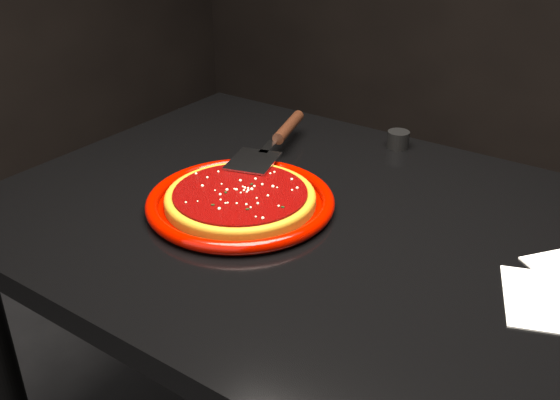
# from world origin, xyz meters

# --- Properties ---
(table) EXTENTS (1.20, 0.80, 0.75)m
(table) POSITION_xyz_m (0.00, 0.00, 0.38)
(table) COLOR black
(table) RESTS_ON floor
(plate) EXTENTS (0.34, 0.34, 0.02)m
(plate) POSITION_xyz_m (-0.17, -0.05, 0.76)
(plate) COLOR #7E0600
(plate) RESTS_ON table
(pizza_crust) EXTENTS (0.27, 0.27, 0.01)m
(pizza_crust) POSITION_xyz_m (-0.17, -0.05, 0.77)
(pizza_crust) COLOR #865B12
(pizza_crust) RESTS_ON plate
(pizza_crust_rim) EXTENTS (0.27, 0.27, 0.02)m
(pizza_crust_rim) POSITION_xyz_m (-0.17, -0.05, 0.77)
(pizza_crust_rim) COLOR #865B12
(pizza_crust_rim) RESTS_ON plate
(pizza_sauce) EXTENTS (0.24, 0.24, 0.01)m
(pizza_sauce) POSITION_xyz_m (-0.17, -0.05, 0.78)
(pizza_sauce) COLOR #670201
(pizza_sauce) RESTS_ON plate
(parmesan_dusting) EXTENTS (0.22, 0.22, 0.01)m
(parmesan_dusting) POSITION_xyz_m (-0.17, -0.05, 0.78)
(parmesan_dusting) COLOR beige
(parmesan_dusting) RESTS_ON plate
(basil_flecks) EXTENTS (0.20, 0.20, 0.00)m
(basil_flecks) POSITION_xyz_m (-0.17, -0.05, 0.78)
(basil_flecks) COLOR black
(basil_flecks) RESTS_ON plate
(pizza_server) EXTENTS (0.19, 0.35, 0.03)m
(pizza_server) POSITION_xyz_m (-0.24, 0.14, 0.79)
(pizza_server) COLOR #B2B4B9
(pizza_server) RESTS_ON plate
(napkin_a) EXTENTS (0.18, 0.18, 0.00)m
(napkin_a) POSITION_xyz_m (0.33, -0.02, 0.75)
(napkin_a) COLOR white
(napkin_a) RESTS_ON table
(ramekin) EXTENTS (0.05, 0.05, 0.03)m
(ramekin) POSITION_xyz_m (-0.07, 0.34, 0.77)
(ramekin) COLOR black
(ramekin) RESTS_ON table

